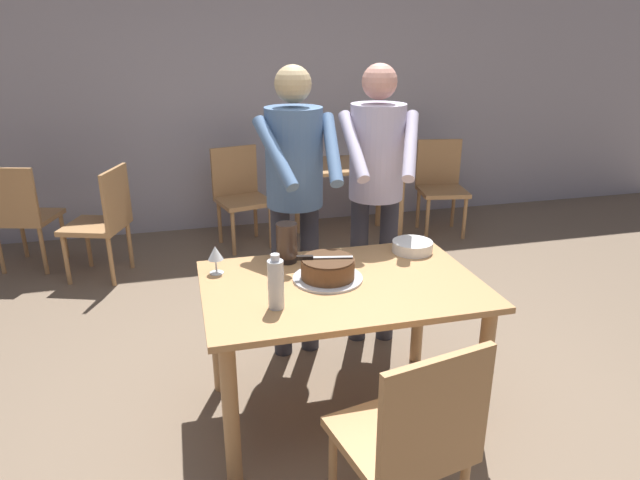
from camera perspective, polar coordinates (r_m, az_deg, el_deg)
ground_plane at (r=3.06m, az=2.04°, el=-17.22°), size 14.00×14.00×0.00m
back_wall at (r=5.63m, az=-7.45°, el=14.96°), size 10.00×0.12×2.70m
main_dining_table at (r=2.72m, az=2.21°, el=-6.71°), size 1.33×0.88×0.75m
cake_on_platter at (r=2.68m, az=0.80°, el=-3.06°), size 0.34×0.34×0.11m
cake_knife at (r=2.65m, az=-0.74°, el=-1.81°), size 0.27×0.08×0.02m
plate_stack at (r=3.07m, az=9.47°, el=-0.66°), size 0.22×0.22×0.06m
wine_glass_near at (r=2.78m, az=-10.69°, el=-1.42°), size 0.08×0.08×0.14m
water_bottle at (r=2.39m, az=-4.56°, el=-4.48°), size 0.07×0.07×0.25m
hurricane_lamp at (r=2.87m, az=-3.42°, el=-0.25°), size 0.11×0.11×0.21m
person_cutting_cake at (r=3.14m, az=-2.58°, el=5.74°), size 0.47×0.56×1.72m
person_standing_beside at (r=3.30m, az=5.81°, el=6.39°), size 0.46×0.57×1.72m
chair_near_side at (r=2.16m, az=9.28°, el=-19.39°), size 0.52×0.52×0.90m
background_table at (r=5.26m, az=2.90°, el=6.17°), size 1.00×0.70×0.74m
background_chair_0 at (r=5.16m, az=-28.30°, el=2.43°), size 0.55×0.55×0.90m
background_chair_1 at (r=5.61m, az=12.29°, el=5.73°), size 0.51×0.51×0.90m
background_chair_2 at (r=5.19m, az=-8.18°, el=4.82°), size 0.54×0.54×0.90m
background_chair_3 at (r=4.72m, az=-21.34°, el=2.02°), size 0.56×0.56×0.90m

